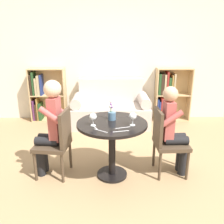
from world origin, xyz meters
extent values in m
plane|color=tan|center=(0.00, 0.00, 0.00)|extent=(16.00, 16.00, 0.00)
cube|color=silver|center=(0.00, 2.37, 1.35)|extent=(5.20, 0.05, 2.70)
cylinder|color=black|center=(0.00, 0.00, 0.74)|extent=(0.89, 0.89, 0.03)
cylinder|color=black|center=(0.00, 0.00, 0.38)|extent=(0.09, 0.09, 0.69)
cylinder|color=black|center=(0.00, 0.00, 0.01)|extent=(0.40, 0.40, 0.03)
cube|color=beige|center=(0.00, 1.89, 0.21)|extent=(1.57, 0.80, 0.42)
cube|color=beige|center=(0.00, 2.21, 0.67)|extent=(1.35, 0.16, 0.50)
cylinder|color=beige|center=(-0.67, 1.89, 0.53)|extent=(0.22, 0.72, 0.22)
cylinder|color=beige|center=(0.67, 1.89, 0.53)|extent=(0.22, 0.72, 0.22)
cube|color=tan|center=(-1.34, 2.31, 0.57)|extent=(0.75, 0.02, 1.14)
cube|color=tan|center=(-1.70, 2.18, 0.57)|extent=(0.02, 0.28, 1.14)
cube|color=tan|center=(-0.98, 2.18, 0.57)|extent=(0.02, 0.28, 1.14)
cube|color=tan|center=(-1.34, 2.18, 0.01)|extent=(0.70, 0.28, 0.02)
cube|color=tan|center=(-1.34, 2.18, 0.57)|extent=(0.70, 0.28, 0.02)
cube|color=tan|center=(-1.34, 2.18, 1.13)|extent=(0.70, 0.28, 0.02)
cube|color=#602D5B|center=(-1.66, 2.18, 0.24)|extent=(0.03, 0.23, 0.44)
cube|color=#332319|center=(-1.62, 2.18, 0.20)|extent=(0.04, 0.23, 0.36)
cube|color=olive|center=(-1.58, 2.18, 0.26)|extent=(0.03, 0.23, 0.49)
cube|color=#234723|center=(-1.53, 2.18, 0.21)|extent=(0.05, 0.23, 0.37)
cube|color=#332319|center=(-1.66, 2.18, 0.80)|extent=(0.03, 0.23, 0.43)
cube|color=#234723|center=(-1.62, 2.18, 0.82)|extent=(0.04, 0.23, 0.49)
cube|color=tan|center=(-1.56, 2.18, 0.76)|extent=(0.04, 0.23, 0.35)
cube|color=tan|center=(-1.51, 2.18, 0.79)|extent=(0.05, 0.23, 0.42)
cube|color=navy|center=(-1.46, 2.18, 0.79)|extent=(0.03, 0.23, 0.43)
cube|color=tan|center=(1.34, 2.31, 0.57)|extent=(0.75, 0.02, 1.14)
cube|color=tan|center=(0.98, 2.18, 0.57)|extent=(0.02, 0.28, 1.14)
cube|color=tan|center=(1.70, 2.18, 0.57)|extent=(0.02, 0.28, 1.14)
cube|color=tan|center=(1.34, 2.18, 0.01)|extent=(0.70, 0.28, 0.02)
cube|color=tan|center=(1.34, 2.18, 0.57)|extent=(0.70, 0.28, 0.02)
cube|color=tan|center=(1.34, 2.18, 1.13)|extent=(0.70, 0.28, 0.02)
cube|color=navy|center=(1.02, 2.18, 0.25)|extent=(0.04, 0.23, 0.46)
cube|color=navy|center=(1.06, 2.18, 0.23)|extent=(0.03, 0.23, 0.41)
cube|color=maroon|center=(1.11, 2.18, 0.27)|extent=(0.05, 0.23, 0.49)
cube|color=navy|center=(1.16, 2.18, 0.20)|extent=(0.03, 0.23, 0.36)
cube|color=#234723|center=(1.03, 2.18, 0.80)|extent=(0.05, 0.23, 0.44)
cube|color=#332319|center=(1.08, 2.18, 0.80)|extent=(0.05, 0.23, 0.44)
cube|color=tan|center=(1.14, 2.18, 0.80)|extent=(0.04, 0.23, 0.43)
cube|color=maroon|center=(1.19, 2.18, 0.82)|extent=(0.04, 0.23, 0.49)
cube|color=#234723|center=(1.24, 2.18, 0.76)|extent=(0.05, 0.23, 0.36)
cube|color=olive|center=(1.29, 2.18, 0.79)|extent=(0.03, 0.23, 0.42)
cube|color=tan|center=(1.34, 2.18, 0.80)|extent=(0.03, 0.23, 0.45)
cylinder|color=#473828|center=(-0.94, 0.25, 0.20)|extent=(0.04, 0.04, 0.40)
cylinder|color=#473828|center=(-0.98, -0.11, 0.20)|extent=(0.04, 0.04, 0.40)
cylinder|color=#473828|center=(-0.58, 0.20, 0.20)|extent=(0.04, 0.04, 0.40)
cylinder|color=#473828|center=(-0.63, -0.15, 0.20)|extent=(0.04, 0.04, 0.40)
cube|color=#473828|center=(-0.78, 0.05, 0.42)|extent=(0.47, 0.47, 0.05)
cube|color=#473828|center=(-0.59, 0.02, 0.68)|extent=(0.09, 0.38, 0.45)
cylinder|color=#473828|center=(0.97, -0.11, 0.20)|extent=(0.04, 0.04, 0.40)
cylinder|color=#473828|center=(0.95, 0.25, 0.20)|extent=(0.04, 0.04, 0.40)
cylinder|color=#473828|center=(0.61, -0.12, 0.20)|extent=(0.04, 0.04, 0.40)
cylinder|color=#473828|center=(0.60, 0.23, 0.20)|extent=(0.04, 0.04, 0.40)
cube|color=#473828|center=(0.78, 0.06, 0.42)|extent=(0.43, 0.43, 0.05)
cube|color=#473828|center=(0.59, 0.06, 0.68)|extent=(0.05, 0.38, 0.45)
cylinder|color=black|center=(-0.93, 0.13, 0.23)|extent=(0.11, 0.11, 0.45)
cylinder|color=black|center=(-0.95, 0.02, 0.23)|extent=(0.11, 0.11, 0.45)
cylinder|color=black|center=(-0.82, 0.12, 0.50)|extent=(0.31, 0.15, 0.11)
cylinder|color=black|center=(-0.84, 0.01, 0.50)|extent=(0.31, 0.15, 0.11)
cube|color=#B2514C|center=(-0.72, 0.05, 0.79)|extent=(0.15, 0.21, 0.56)
cylinder|color=#B2514C|center=(-0.70, 0.18, 0.88)|extent=(0.29, 0.11, 0.23)
cylinder|color=#B2514C|center=(-0.74, -0.09, 0.88)|extent=(0.29, 0.11, 0.23)
sphere|color=beige|center=(-0.72, 0.05, 1.18)|extent=(0.22, 0.22, 0.22)
cylinder|color=black|center=(0.94, 0.01, 0.23)|extent=(0.11, 0.11, 0.45)
cylinder|color=black|center=(0.94, 0.12, 0.23)|extent=(0.11, 0.11, 0.45)
cylinder|color=black|center=(0.83, 0.01, 0.50)|extent=(0.30, 0.12, 0.11)
cylinder|color=black|center=(0.83, 0.12, 0.50)|extent=(0.30, 0.12, 0.11)
cube|color=#B2514C|center=(0.72, 0.06, 0.76)|extent=(0.13, 0.20, 0.50)
cylinder|color=#B2514C|center=(0.73, -0.07, 0.83)|extent=(0.29, 0.08, 0.23)
cylinder|color=#B2514C|center=(0.72, 0.20, 0.83)|extent=(0.29, 0.08, 0.23)
sphere|color=tan|center=(0.72, 0.06, 1.10)|extent=(0.19, 0.19, 0.19)
cylinder|color=white|center=(-0.23, -0.10, 0.76)|extent=(0.06, 0.06, 0.00)
cylinder|color=white|center=(-0.23, -0.10, 0.80)|extent=(0.01, 0.01, 0.08)
sphere|color=white|center=(-0.23, -0.10, 0.87)|extent=(0.09, 0.09, 0.09)
sphere|color=maroon|center=(-0.23, -0.10, 0.86)|extent=(0.06, 0.06, 0.06)
cylinder|color=white|center=(0.25, -0.10, 0.76)|extent=(0.06, 0.06, 0.00)
cylinder|color=white|center=(0.25, -0.10, 0.80)|extent=(0.01, 0.01, 0.08)
sphere|color=white|center=(0.25, -0.10, 0.87)|extent=(0.09, 0.09, 0.09)
sphere|color=maroon|center=(0.25, -0.10, 0.86)|extent=(0.06, 0.06, 0.06)
cylinder|color=slate|center=(0.00, 0.10, 0.81)|extent=(0.10, 0.10, 0.10)
cylinder|color=#4C7A42|center=(0.00, 0.10, 0.89)|extent=(0.01, 0.01, 0.07)
sphere|color=#9E70B2|center=(0.00, 0.10, 0.93)|extent=(0.04, 0.04, 0.04)
cylinder|color=#4C7A42|center=(-0.02, 0.12, 0.93)|extent=(0.00, 0.01, 0.14)
sphere|color=silver|center=(-0.02, 0.12, 1.00)|extent=(0.04, 0.04, 0.04)
cylinder|color=#4C7A42|center=(-0.03, 0.11, 0.90)|extent=(0.00, 0.01, 0.08)
sphere|color=silver|center=(-0.03, 0.11, 0.93)|extent=(0.04, 0.04, 0.04)
cylinder|color=#4C7A42|center=(-0.01, 0.11, 0.91)|extent=(0.01, 0.01, 0.10)
sphere|color=#9E70B2|center=(-0.01, 0.11, 0.96)|extent=(0.04, 0.04, 0.04)
cube|color=silver|center=(-0.13, -0.27, 0.76)|extent=(0.16, 0.12, 0.00)
cube|color=silver|center=(0.13, -0.18, 0.76)|extent=(0.18, 0.07, 0.00)
cube|color=silver|center=(-0.22, -0.14, 0.76)|extent=(0.09, 0.18, 0.00)
cube|color=silver|center=(0.10, -0.29, 0.76)|extent=(0.19, 0.05, 0.00)
camera|label=1|loc=(-0.04, -2.77, 1.80)|focal=38.00mm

